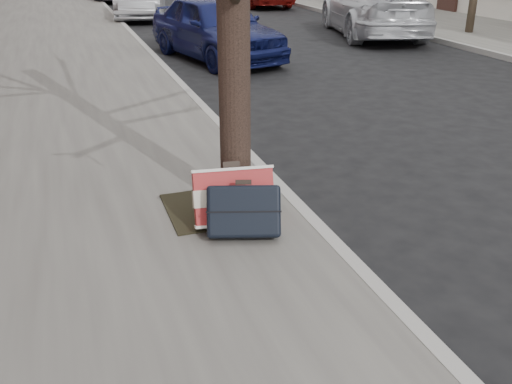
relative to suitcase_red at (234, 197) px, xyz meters
name	(u,v)px	position (x,y,z in m)	size (l,w,h in m)	color
ground	(484,246)	(1.93, -0.84, -0.38)	(120.00, 120.00, 0.00)	black
near_sidewalk	(35,26)	(-1.77, 14.16, -0.32)	(5.00, 70.00, 0.12)	slate
far_sidewalk	(382,11)	(9.73, 14.16, -0.32)	(4.00, 70.00, 0.12)	slate
dirt_patch	(215,207)	(-0.07, 0.36, -0.25)	(0.85, 0.85, 0.01)	black
suitcase_red	(234,197)	(0.00, 0.00, 0.00)	(0.66, 0.18, 0.48)	maroon
suitcase_navy	(244,210)	(0.02, -0.22, -0.02)	(0.59, 0.19, 0.42)	black
car_near_front	(215,27)	(1.97, 7.79, 0.29)	(1.58, 3.92, 1.33)	#101648
car_far_front	(374,7)	(6.78, 9.63, 0.35)	(2.03, 5.00, 1.45)	#B3B6BB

